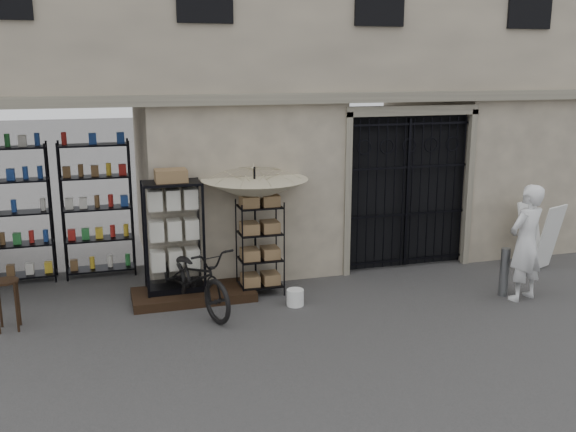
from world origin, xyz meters
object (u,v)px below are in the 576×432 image
object	(u,v)px
easel_sign	(539,236)
shopkeeper	(521,299)
market_umbrella	(255,184)
bicycle	(197,310)
white_bucket	(295,297)
wire_rack	(260,248)
display_cabinet	(174,242)
steel_bollard	(504,272)
wooden_stool	(8,304)

from	to	relation	value
easel_sign	shopkeeper	bearing A→B (deg)	-156.50
market_umbrella	bicycle	world-z (taller)	market_umbrella
white_bucket	easel_sign	size ratio (longest dim) A/B	0.22
wire_rack	display_cabinet	bearing A→B (deg)	168.57
market_umbrella	steel_bollard	xyz separation A→B (m)	(3.93, -1.51, -1.44)
steel_bollard	shopkeeper	world-z (taller)	steel_bollard
wire_rack	bicycle	xyz separation A→B (m)	(-1.17, -0.48, -0.79)
display_cabinet	shopkeeper	size ratio (longest dim) A/B	1.02
white_bucket	easel_sign	distance (m)	5.08
market_umbrella	shopkeeper	bearing A→B (deg)	-22.89
display_cabinet	easel_sign	size ratio (longest dim) A/B	1.58
display_cabinet	bicycle	size ratio (longest dim) A/B	0.96
wire_rack	steel_bollard	size ratio (longest dim) A/B	1.95
steel_bollard	easel_sign	size ratio (longest dim) A/B	0.66
white_bucket	easel_sign	bearing A→B (deg)	6.21
white_bucket	steel_bollard	xyz separation A→B (m)	(3.51, -0.56, 0.28)
market_umbrella	easel_sign	distance (m)	5.59
white_bucket	easel_sign	xyz separation A→B (m)	(5.02, 0.55, 0.51)
display_cabinet	market_umbrella	xyz separation A→B (m)	(1.39, 0.07, 0.88)
market_umbrella	wooden_stool	size ratio (longest dim) A/B	3.35
market_umbrella	bicycle	xyz separation A→B (m)	(-1.14, -0.70, -1.85)
white_bucket	wire_rack	bearing A→B (deg)	118.57
display_cabinet	steel_bollard	distance (m)	5.55
market_umbrella	shopkeeper	world-z (taller)	market_umbrella
display_cabinet	wire_rack	xyz separation A→B (m)	(1.42, -0.16, -0.18)
market_umbrella	easel_sign	world-z (taller)	market_umbrella
easel_sign	steel_bollard	bearing A→B (deg)	-165.75
display_cabinet	market_umbrella	distance (m)	1.65
market_umbrella	steel_bollard	bearing A→B (deg)	-21.07
bicycle	wooden_stool	xyz separation A→B (m)	(-2.76, 0.01, 0.40)
display_cabinet	bicycle	world-z (taller)	display_cabinet
display_cabinet	easel_sign	distance (m)	6.85
white_bucket	easel_sign	world-z (taller)	easel_sign
wooden_stool	shopkeeper	bearing A→B (deg)	-7.45
wooden_stool	bicycle	bearing A→B (deg)	-0.16
bicycle	shopkeeper	size ratio (longest dim) A/B	1.06
bicycle	display_cabinet	bearing A→B (deg)	90.70
white_bucket	shopkeeper	distance (m)	3.79
wooden_stool	market_umbrella	bearing A→B (deg)	10.09
display_cabinet	bicycle	distance (m)	1.19
white_bucket	shopkeeper	xyz separation A→B (m)	(3.71, -0.79, -0.13)
steel_bollard	shopkeeper	xyz separation A→B (m)	(0.20, -0.23, -0.41)
wire_rack	white_bucket	xyz separation A→B (m)	(0.40, -0.73, -0.66)
display_cabinet	wooden_stool	size ratio (longest dim) A/B	2.57
market_umbrella	white_bucket	distance (m)	2.01
white_bucket	bicycle	bearing A→B (deg)	170.74
wire_rack	wooden_stool	world-z (taller)	wire_rack
wooden_stool	shopkeeper	world-z (taller)	wooden_stool
white_bucket	shopkeeper	size ratio (longest dim) A/B	0.14
wooden_stool	shopkeeper	xyz separation A→B (m)	(8.03, -1.05, -0.40)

